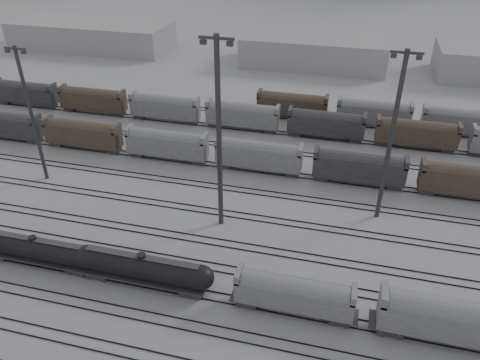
% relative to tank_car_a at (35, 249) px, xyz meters
% --- Properties ---
extents(ground, '(900.00, 900.00, 0.00)m').
position_rel_tank_car_a_xyz_m(ground, '(14.67, -1.00, -2.43)').
color(ground, '#ACACB1').
rests_on(ground, ground).
extents(tracks, '(220.00, 71.50, 0.16)m').
position_rel_tank_car_a_xyz_m(tracks, '(14.67, 16.50, -2.35)').
color(tracks, black).
rests_on(tracks, ground).
extents(tank_car_a, '(17.01, 2.83, 4.20)m').
position_rel_tank_car_a_xyz_m(tank_car_a, '(0.00, 0.00, 0.00)').
color(tank_car_a, black).
rests_on(tank_car_a, ground).
extents(tank_car_b, '(18.15, 3.03, 4.49)m').
position_rel_tank_car_a_xyz_m(tank_car_b, '(15.11, 0.00, 0.16)').
color(tank_car_b, black).
rests_on(tank_car_b, ground).
extents(hopper_car_a, '(13.57, 2.70, 4.85)m').
position_rel_tank_car_a_xyz_m(hopper_car_a, '(33.70, 0.00, 0.57)').
color(hopper_car_a, black).
rests_on(hopper_car_a, ground).
extents(hopper_car_b, '(16.07, 3.19, 5.75)m').
position_rel_tank_car_a_xyz_m(hopper_car_b, '(50.89, 0.00, 1.12)').
color(hopper_car_b, black).
rests_on(hopper_car_b, ground).
extents(light_mast_b, '(3.64, 0.58, 22.73)m').
position_rel_tank_car_a_xyz_m(light_mast_b, '(-11.90, 19.39, 9.63)').
color(light_mast_b, '#353538').
rests_on(light_mast_b, ground).
extents(light_mast_c, '(4.42, 0.71, 27.63)m').
position_rel_tank_car_a_xyz_m(light_mast_c, '(20.69, 14.57, 12.23)').
color(light_mast_c, '#353538').
rests_on(light_mast_c, ground).
extents(light_mast_d, '(4.06, 0.65, 25.37)m').
position_rel_tank_car_a_xyz_m(light_mast_d, '(43.00, 22.12, 11.02)').
color(light_mast_d, '#353538').
rests_on(light_mast_d, ground).
extents(bg_string_near, '(151.00, 3.00, 5.60)m').
position_rel_tank_car_a_xyz_m(bg_string_near, '(22.67, 31.00, 0.37)').
color(bg_string_near, gray).
rests_on(bg_string_near, ground).
extents(bg_string_mid, '(151.00, 3.00, 5.60)m').
position_rel_tank_car_a_xyz_m(bg_string_mid, '(32.67, 47.00, 0.37)').
color(bg_string_mid, black).
rests_on(bg_string_mid, ground).
extents(bg_string_far, '(66.00, 3.00, 5.60)m').
position_rel_tank_car_a_xyz_m(bg_string_far, '(50.17, 55.00, 0.37)').
color(bg_string_far, '#4E3F31').
rests_on(bg_string_far, ground).
extents(warehouse_left, '(50.00, 18.00, 8.00)m').
position_rel_tank_car_a_xyz_m(warehouse_left, '(-45.33, 94.00, 1.57)').
color(warehouse_left, '#98989B').
rests_on(warehouse_left, ground).
extents(warehouse_mid, '(40.00, 18.00, 8.00)m').
position_rel_tank_car_a_xyz_m(warehouse_mid, '(24.67, 94.00, 1.57)').
color(warehouse_mid, '#98989B').
rests_on(warehouse_mid, ground).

